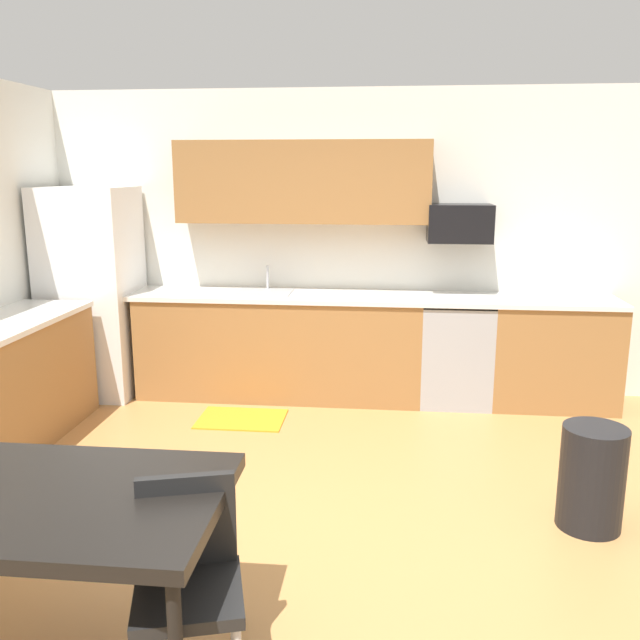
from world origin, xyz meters
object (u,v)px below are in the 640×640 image
microwave (460,223)px  trash_bin (592,478)px  refrigerator (92,292)px  oven_range (455,351)px  chair_near_table (188,572)px  dining_table (45,508)px

microwave → trash_bin: 2.60m
refrigerator → microwave: refrigerator is taller
oven_range → trash_bin: bearing=-74.4°
chair_near_table → trash_bin: 2.39m
refrigerator → dining_table: (1.33, -3.40, -0.21)m
chair_near_table → trash_bin: (1.90, 1.43, -0.20)m
dining_table → chair_near_table: 0.62m
oven_range → dining_table: (-1.90, -3.48, 0.26)m
refrigerator → microwave: (3.23, 0.18, 0.63)m
oven_range → dining_table: size_ratio=0.65×
oven_range → trash_bin: (0.58, -2.09, -0.16)m
oven_range → dining_table: bearing=-118.6°
chair_near_table → trash_bin: size_ratio=1.42×
refrigerator → oven_range: (3.23, 0.08, -0.47)m
oven_range → refrigerator: bearing=-178.6°
chair_near_table → refrigerator: bearing=119.0°
dining_table → chair_near_table: chair_near_table is taller
microwave → dining_table: bearing=-117.9°
dining_table → trash_bin: dining_table is taller
microwave → chair_near_table: size_ratio=0.64×
refrigerator → oven_range: 3.26m
refrigerator → trash_bin: refrigerator is taller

